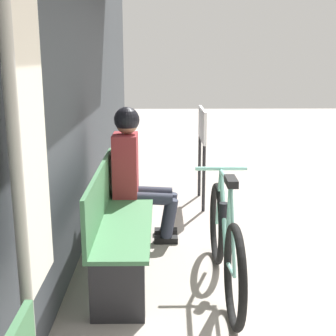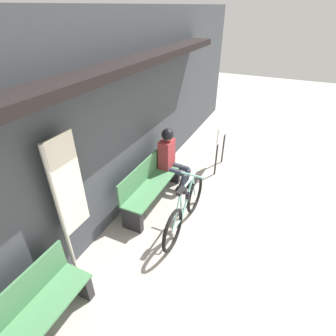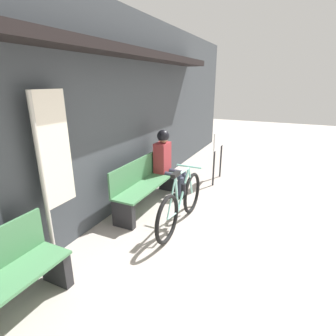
{
  "view_description": "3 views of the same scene",
  "coord_description": "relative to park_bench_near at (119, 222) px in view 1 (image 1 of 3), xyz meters",
  "views": [
    {
      "loc": [
        -3.04,
        2.24,
        1.71
      ],
      "look_at": [
        0.13,
        2.19,
        0.94
      ],
      "focal_mm": 50.0,
      "sensor_mm": 36.0,
      "label": 1
    },
    {
      "loc": [
        -2.91,
        0.65,
        3.18
      ],
      "look_at": [
        0.37,
        2.18,
        0.93
      ],
      "focal_mm": 28.0,
      "sensor_mm": 36.0,
      "label": 2
    },
    {
      "loc": [
        -3.15,
        0.45,
        2.09
      ],
      "look_at": [
        0.57,
        2.19,
        0.73
      ],
      "focal_mm": 28.0,
      "sensor_mm": 36.0,
      "label": 3
    }
  ],
  "objects": [
    {
      "name": "storefront_wall",
      "position": [
        -0.51,
        0.4,
        1.27
      ],
      "size": [
        12.0,
        0.56,
        3.2
      ],
      "color": "#3D4247",
      "rests_on": "ground_plane"
    },
    {
      "name": "park_bench_near",
      "position": [
        0.0,
        0.0,
        0.0
      ],
      "size": [
        1.66,
        0.42,
        0.84
      ],
      "color": "#477F51",
      "rests_on": "ground_plane"
    },
    {
      "name": "bicycle",
      "position": [
        -0.36,
        -0.81,
        -0.03
      ],
      "size": [
        1.63,
        0.4,
        0.91
      ],
      "color": "black",
      "rests_on": "ground_plane"
    },
    {
      "name": "person_seated",
      "position": [
        0.62,
        -0.1,
        0.32
      ],
      "size": [
        0.34,
        0.59,
        1.25
      ],
      "color": "#2D3342",
      "rests_on": "ground_plane"
    },
    {
      "name": "banner_pole",
      "position": [
        -1.7,
        0.19,
        0.86
      ],
      "size": [
        0.45,
        0.05,
        2.02
      ],
      "color": "#B7B2A8",
      "rests_on": "ground_plane"
    },
    {
      "name": "signboard",
      "position": [
        1.71,
        -0.81,
        0.43
      ],
      "size": [
        0.73,
        0.04,
        1.11
      ],
      "color": "#232326",
      "rests_on": "ground_plane"
    }
  ]
}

